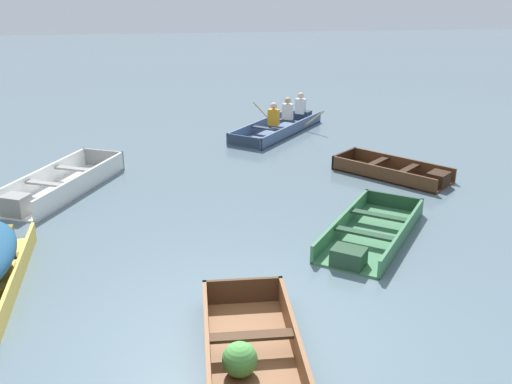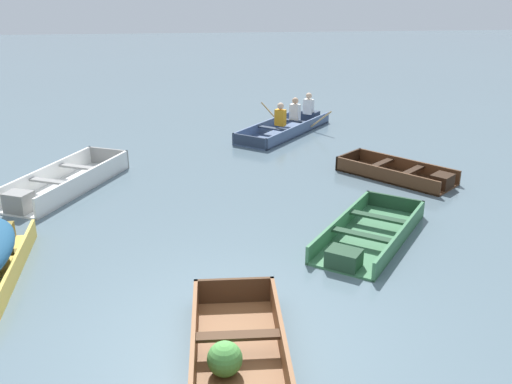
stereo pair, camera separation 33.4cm
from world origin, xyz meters
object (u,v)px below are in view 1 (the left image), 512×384
(dinghy_wooden_brown_foreground, at_px, (256,384))
(skiff_white_far_moored, at_px, (58,186))
(skiff_green_near_moored, at_px, (370,234))
(skiff_dark_varnish_outer_moored, at_px, (396,172))
(rowboat_slate_blue_with_crew, at_px, (281,124))

(dinghy_wooden_brown_foreground, bearing_deg, skiff_white_far_moored, 115.49)
(skiff_green_near_moored, height_order, skiff_dark_varnish_outer_moored, skiff_dark_varnish_outer_moored)
(dinghy_wooden_brown_foreground, bearing_deg, skiff_dark_varnish_outer_moored, 57.94)
(skiff_dark_varnish_outer_moored, bearing_deg, rowboat_slate_blue_with_crew, 112.25)
(skiff_white_far_moored, height_order, skiff_dark_varnish_outer_moored, skiff_white_far_moored)
(skiff_green_near_moored, distance_m, rowboat_slate_blue_with_crew, 7.20)
(skiff_white_far_moored, distance_m, rowboat_slate_blue_with_crew, 6.78)
(skiff_green_near_moored, height_order, rowboat_slate_blue_with_crew, rowboat_slate_blue_with_crew)
(skiff_dark_varnish_outer_moored, relative_size, rowboat_slate_blue_with_crew, 0.73)
(dinghy_wooden_brown_foreground, distance_m, skiff_white_far_moored, 7.11)
(dinghy_wooden_brown_foreground, bearing_deg, rowboat_slate_blue_with_crew, 78.01)
(skiff_green_near_moored, relative_size, skiff_dark_varnish_outer_moored, 1.14)
(skiff_green_near_moored, distance_m, skiff_white_far_moored, 6.21)
(skiff_white_far_moored, height_order, rowboat_slate_blue_with_crew, rowboat_slate_blue_with_crew)
(dinghy_wooden_brown_foreground, xyz_separation_m, rowboat_slate_blue_with_crew, (2.26, 10.63, 0.04))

